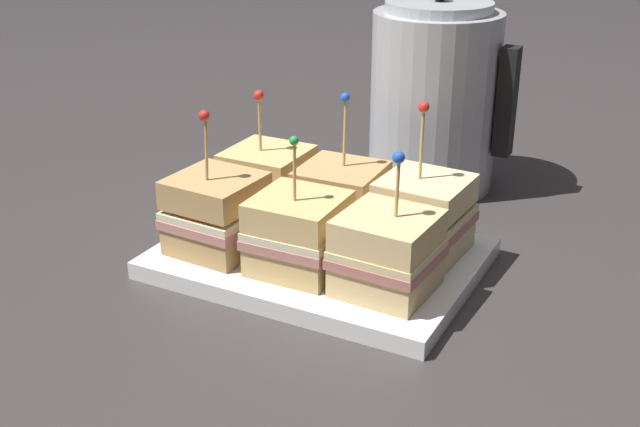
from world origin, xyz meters
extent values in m
plane|color=#383333|center=(0.00, 0.00, 0.00)|extent=(6.00, 6.00, 0.00)
cube|color=white|center=(0.00, 0.00, 0.01)|extent=(0.31, 0.22, 0.01)
cube|color=white|center=(0.00, 0.00, 0.01)|extent=(0.31, 0.22, 0.01)
cube|color=tan|center=(-0.09, -0.04, 0.03)|extent=(0.09, 0.09, 0.03)
cube|color=tan|center=(-0.09, -0.04, 0.05)|extent=(0.09, 0.09, 0.01)
cube|color=beige|center=(-0.09, -0.04, 0.06)|extent=(0.09, 0.09, 0.01)
cylinder|color=red|center=(-0.09, -0.06, 0.07)|extent=(0.05, 0.05, 0.00)
cube|color=tan|center=(-0.09, -0.04, 0.08)|extent=(0.09, 0.09, 0.03)
cylinder|color=tan|center=(-0.10, -0.05, 0.12)|extent=(0.00, 0.01, 0.08)
sphere|color=red|center=(-0.10, -0.05, 0.16)|extent=(0.01, 0.01, 0.01)
cube|color=tan|center=(0.00, -0.04, 0.03)|extent=(0.08, 0.08, 0.03)
cube|color=tan|center=(0.00, -0.04, 0.05)|extent=(0.09, 0.09, 0.01)
cube|color=beige|center=(0.00, -0.04, 0.06)|extent=(0.09, 0.09, 0.01)
cube|color=#E0B771|center=(0.00, -0.04, 0.08)|extent=(0.08, 0.08, 0.03)
cylinder|color=tan|center=(0.00, -0.05, 0.12)|extent=(0.00, 0.00, 0.07)
sphere|color=green|center=(0.00, -0.05, 0.15)|extent=(0.01, 0.01, 0.01)
cube|color=#DBB77A|center=(0.09, -0.04, 0.03)|extent=(0.09, 0.09, 0.03)
cube|color=#B26B60|center=(0.09, -0.04, 0.05)|extent=(0.09, 0.09, 0.01)
cube|color=beige|center=(0.09, -0.04, 0.06)|extent=(0.09, 0.09, 0.01)
cube|color=#E8C281|center=(0.09, -0.04, 0.08)|extent=(0.09, 0.09, 0.03)
cylinder|color=tan|center=(0.10, -0.04, 0.12)|extent=(0.00, 0.01, 0.07)
sphere|color=blue|center=(0.10, -0.04, 0.15)|extent=(0.01, 0.01, 0.01)
cube|color=tan|center=(-0.09, 0.05, 0.03)|extent=(0.08, 0.08, 0.03)
cube|color=#B26B60|center=(-0.09, 0.05, 0.05)|extent=(0.09, 0.09, 0.01)
cube|color=beige|center=(-0.09, 0.05, 0.06)|extent=(0.08, 0.08, 0.01)
cylinder|color=red|center=(-0.09, 0.03, 0.07)|extent=(0.05, 0.05, 0.00)
cube|color=#E0B771|center=(-0.09, 0.05, 0.08)|extent=(0.08, 0.08, 0.03)
cylinder|color=tan|center=(-0.10, 0.04, 0.12)|extent=(0.00, 0.00, 0.07)
sphere|color=red|center=(-0.10, 0.04, 0.16)|extent=(0.01, 0.01, 0.01)
cube|color=tan|center=(0.00, 0.05, 0.03)|extent=(0.08, 0.08, 0.03)
cube|color=tan|center=(0.00, 0.05, 0.05)|extent=(0.09, 0.09, 0.01)
cube|color=beige|center=(0.00, 0.05, 0.06)|extent=(0.09, 0.09, 0.01)
cube|color=tan|center=(0.00, 0.05, 0.08)|extent=(0.08, 0.08, 0.03)
cylinder|color=tan|center=(0.00, 0.05, 0.12)|extent=(0.00, 0.01, 0.08)
sphere|color=blue|center=(0.00, 0.05, 0.16)|extent=(0.01, 0.01, 0.01)
cube|color=beige|center=(0.09, 0.05, 0.03)|extent=(0.09, 0.09, 0.03)
cube|color=#B26B60|center=(0.09, 0.05, 0.05)|extent=(0.09, 0.09, 0.01)
cube|color=beige|center=(0.09, 0.05, 0.06)|extent=(0.09, 0.09, 0.01)
cylinder|color=red|center=(0.09, 0.03, 0.07)|extent=(0.06, 0.06, 0.00)
cube|color=beige|center=(0.09, 0.05, 0.08)|extent=(0.09, 0.09, 0.03)
cylinder|color=tan|center=(0.09, 0.05, 0.13)|extent=(0.00, 0.00, 0.08)
sphere|color=red|center=(0.09, 0.05, 0.17)|extent=(0.01, 0.01, 0.01)
cylinder|color=#B7BABF|center=(0.02, 0.27, 0.11)|extent=(0.16, 0.16, 0.22)
cylinder|color=#B7BABF|center=(0.02, 0.27, 0.22)|extent=(0.13, 0.13, 0.01)
cube|color=black|center=(0.11, 0.27, 0.12)|extent=(0.02, 0.02, 0.13)
camera|label=1|loc=(0.34, -0.65, 0.38)|focal=45.00mm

